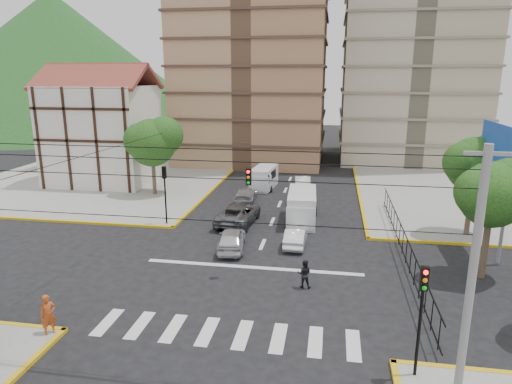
% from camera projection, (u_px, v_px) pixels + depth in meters
% --- Properties ---
extents(ground, '(160.00, 160.00, 0.00)m').
position_uv_depth(ground, '(249.00, 276.00, 25.99)').
color(ground, black).
rests_on(ground, ground).
extents(sidewalk_nw, '(26.00, 26.00, 0.15)m').
position_uv_depth(sidewalk_nw, '(98.00, 182.00, 48.26)').
color(sidewalk_nw, gray).
rests_on(sidewalk_nw, ground).
extents(sidewalk_ne, '(26.00, 26.00, 0.15)m').
position_uv_depth(sidewalk_ne, '(502.00, 198.00, 41.85)').
color(sidewalk_ne, gray).
rests_on(sidewalk_ne, ground).
extents(crosswalk_stripes, '(12.00, 2.40, 0.01)m').
position_uv_depth(crosswalk_stripes, '(225.00, 333.00, 20.26)').
color(crosswalk_stripes, silver).
rests_on(crosswalk_stripes, ground).
extents(stop_line, '(13.00, 0.40, 0.01)m').
position_uv_depth(stop_line, '(253.00, 267.00, 27.13)').
color(stop_line, silver).
rests_on(stop_line, ground).
extents(tudor_building, '(10.80, 8.05, 12.23)m').
position_uv_depth(tudor_building, '(102.00, 133.00, 46.79)').
color(tudor_building, silver).
rests_on(tudor_building, ground).
extents(distant_hill, '(70.00, 70.00, 28.00)m').
position_uv_depth(distant_hill, '(56.00, 60.00, 98.07)').
color(distant_hill, '#1A4E1A').
rests_on(distant_hill, ground).
extents(park_fence, '(0.10, 22.50, 1.66)m').
position_uv_depth(park_fence, '(402.00, 256.00, 28.84)').
color(park_fence, black).
rests_on(park_fence, ground).
extents(billboard, '(0.36, 6.20, 8.10)m').
position_uv_depth(billboard, '(498.00, 161.00, 27.89)').
color(billboard, slate).
rests_on(billboard, ground).
extents(tree_park_a, '(4.41, 3.60, 6.83)m').
position_uv_depth(tree_park_a, '(494.00, 192.00, 24.55)').
color(tree_park_a, '#473828').
rests_on(tree_park_a, ground).
extents(tree_park_c, '(4.65, 3.80, 7.25)m').
position_uv_depth(tree_park_c, '(476.00, 162.00, 30.99)').
color(tree_park_c, '#473828').
rests_on(tree_park_c, ground).
extents(tree_tudor, '(5.39, 4.40, 7.43)m').
position_uv_depth(tree_tudor, '(153.00, 140.00, 41.86)').
color(tree_tudor, '#473828').
rests_on(tree_tudor, ground).
extents(traffic_light_se, '(0.28, 0.22, 4.40)m').
position_uv_depth(traffic_light_se, '(422.00, 303.00, 16.51)').
color(traffic_light_se, black).
rests_on(traffic_light_se, ground).
extents(traffic_light_nw, '(0.28, 0.22, 4.40)m').
position_uv_depth(traffic_light_nw, '(165.00, 185.00, 33.90)').
color(traffic_light_nw, black).
rests_on(traffic_light_nw, ground).
extents(traffic_light_hanging, '(18.00, 9.12, 0.92)m').
position_uv_depth(traffic_light_hanging, '(241.00, 184.00, 22.56)').
color(traffic_light_hanging, black).
rests_on(traffic_light_hanging, ground).
extents(utility_pole_se, '(1.40, 0.28, 9.00)m').
position_uv_depth(utility_pole_se, '(472.00, 278.00, 14.76)').
color(utility_pole_se, slate).
rests_on(utility_pole_se, ground).
extents(van_right_lane, '(2.33, 5.41, 2.40)m').
position_uv_depth(van_right_lane, '(302.00, 208.00, 34.97)').
color(van_right_lane, silver).
rests_on(van_right_lane, ground).
extents(van_left_lane, '(2.34, 4.93, 2.15)m').
position_uv_depth(van_left_lane, '(264.00, 179.00, 45.38)').
color(van_left_lane, silver).
rests_on(van_left_lane, ground).
extents(car_silver_front_left, '(2.20, 4.39, 1.44)m').
position_uv_depth(car_silver_front_left, '(232.00, 239.00, 29.74)').
color(car_silver_front_left, silver).
rests_on(car_silver_front_left, ground).
extents(car_white_front_right, '(1.40, 3.81, 1.25)m').
position_uv_depth(car_white_front_right, '(296.00, 236.00, 30.48)').
color(car_white_front_right, white).
rests_on(car_white_front_right, ground).
extents(car_grey_mid_left, '(2.99, 5.71, 1.53)m').
position_uv_depth(car_grey_mid_left, '(238.00, 214.00, 34.96)').
color(car_grey_mid_left, slate).
rests_on(car_grey_mid_left, ground).
extents(car_silver_rear_left, '(2.02, 4.46, 1.27)m').
position_uv_depth(car_silver_rear_left, '(245.00, 194.00, 41.10)').
color(car_silver_rear_left, '#ACADB1').
rests_on(car_silver_rear_left, ground).
extents(car_darkgrey_mid_right, '(1.77, 3.97, 1.33)m').
position_uv_depth(car_darkgrey_mid_right, '(297.00, 194.00, 40.94)').
color(car_darkgrey_mid_right, '#2A2A2D').
rests_on(car_darkgrey_mid_right, ground).
extents(car_white_rear_right, '(1.84, 4.36, 1.40)m').
position_uv_depth(car_white_rear_right, '(302.00, 182.00, 45.29)').
color(car_white_rear_right, silver).
rests_on(car_white_rear_right, ground).
extents(pedestrian_sw_corner, '(0.78, 0.77, 1.81)m').
position_uv_depth(pedestrian_sw_corner, '(48.00, 314.00, 19.77)').
color(pedestrian_sw_corner, '#BB4A1C').
rests_on(pedestrian_sw_corner, sidewalk_sw).
extents(pedestrian_crosswalk, '(0.79, 0.63, 1.57)m').
position_uv_depth(pedestrian_crosswalk, '(304.00, 274.00, 24.42)').
color(pedestrian_crosswalk, black).
rests_on(pedestrian_crosswalk, ground).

